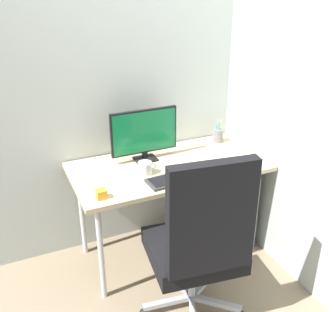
{
  "coord_description": "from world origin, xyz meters",
  "views": [
    {
      "loc": [
        -1.02,
        -2.23,
        1.93
      ],
      "look_at": [
        -0.03,
        -0.07,
        0.82
      ],
      "focal_mm": 43.16,
      "sensor_mm": 36.0,
      "label": 1
    }
  ],
  "objects_px": {
    "notebook": "(238,153)",
    "filing_cabinet": "(219,204)",
    "mouse": "(226,166)",
    "monitor": "(144,133)",
    "coffee_mug": "(145,168)",
    "pen_holder": "(218,135)",
    "office_chair": "(200,241)",
    "keyboard": "(180,178)",
    "desk_clamp_accessory": "(101,194)"
  },
  "relations": [
    {
      "from": "monitor",
      "to": "mouse",
      "type": "distance_m",
      "value": 0.59
    },
    {
      "from": "keyboard",
      "to": "mouse",
      "type": "distance_m",
      "value": 0.34
    },
    {
      "from": "notebook",
      "to": "desk_clamp_accessory",
      "type": "distance_m",
      "value": 1.07
    },
    {
      "from": "office_chair",
      "to": "notebook",
      "type": "relative_size",
      "value": 6.27
    },
    {
      "from": "office_chair",
      "to": "keyboard",
      "type": "relative_size",
      "value": 2.54
    },
    {
      "from": "desk_clamp_accessory",
      "to": "monitor",
      "type": "bearing_deg",
      "value": 42.63
    },
    {
      "from": "coffee_mug",
      "to": "keyboard",
      "type": "bearing_deg",
      "value": -41.95
    },
    {
      "from": "keyboard",
      "to": "notebook",
      "type": "relative_size",
      "value": 2.47
    },
    {
      "from": "office_chair",
      "to": "desk_clamp_accessory",
      "type": "xyz_separation_m",
      "value": [
        -0.43,
        0.41,
        0.19
      ]
    },
    {
      "from": "office_chair",
      "to": "monitor",
      "type": "distance_m",
      "value": 0.87
    },
    {
      "from": "desk_clamp_accessory",
      "to": "notebook",
      "type": "bearing_deg",
      "value": 9.81
    },
    {
      "from": "pen_holder",
      "to": "keyboard",
      "type": "bearing_deg",
      "value": -141.21
    },
    {
      "from": "keyboard",
      "to": "coffee_mug",
      "type": "xyz_separation_m",
      "value": [
        -0.17,
        0.16,
        0.03
      ]
    },
    {
      "from": "monitor",
      "to": "notebook",
      "type": "distance_m",
      "value": 0.69
    },
    {
      "from": "pen_holder",
      "to": "notebook",
      "type": "relative_size",
      "value": 1.06
    },
    {
      "from": "office_chair",
      "to": "monitor",
      "type": "xyz_separation_m",
      "value": [
        -0.01,
        0.79,
        0.36
      ]
    },
    {
      "from": "keyboard",
      "to": "desk_clamp_accessory",
      "type": "xyz_separation_m",
      "value": [
        -0.52,
        -0.02,
        0.02
      ]
    },
    {
      "from": "keyboard",
      "to": "office_chair",
      "type": "bearing_deg",
      "value": -101.28
    },
    {
      "from": "monitor",
      "to": "keyboard",
      "type": "height_order",
      "value": "monitor"
    },
    {
      "from": "monitor",
      "to": "keyboard",
      "type": "bearing_deg",
      "value": -75.39
    },
    {
      "from": "keyboard",
      "to": "pen_holder",
      "type": "distance_m",
      "value": 0.68
    },
    {
      "from": "pen_holder",
      "to": "coffee_mug",
      "type": "bearing_deg",
      "value": -159.04
    },
    {
      "from": "pen_holder",
      "to": "filing_cabinet",
      "type": "bearing_deg",
      "value": -111.78
    },
    {
      "from": "office_chair",
      "to": "filing_cabinet",
      "type": "distance_m",
      "value": 0.89
    },
    {
      "from": "keyboard",
      "to": "pen_holder",
      "type": "height_order",
      "value": "pen_holder"
    },
    {
      "from": "office_chair",
      "to": "pen_holder",
      "type": "height_order",
      "value": "office_chair"
    },
    {
      "from": "mouse",
      "to": "notebook",
      "type": "distance_m",
      "value": 0.24
    },
    {
      "from": "filing_cabinet",
      "to": "office_chair",
      "type": "bearing_deg",
      "value": -129.18
    },
    {
      "from": "office_chair",
      "to": "monitor",
      "type": "height_order",
      "value": "office_chair"
    },
    {
      "from": "keyboard",
      "to": "notebook",
      "type": "xyz_separation_m",
      "value": [
        0.53,
        0.16,
        0.0
      ]
    },
    {
      "from": "keyboard",
      "to": "pen_holder",
      "type": "bearing_deg",
      "value": 38.79
    },
    {
      "from": "pen_holder",
      "to": "notebook",
      "type": "distance_m",
      "value": 0.27
    },
    {
      "from": "filing_cabinet",
      "to": "mouse",
      "type": "height_order",
      "value": "mouse"
    },
    {
      "from": "office_chair",
      "to": "pen_holder",
      "type": "distance_m",
      "value": 1.07
    },
    {
      "from": "keyboard",
      "to": "notebook",
      "type": "distance_m",
      "value": 0.56
    },
    {
      "from": "filing_cabinet",
      "to": "coffee_mug",
      "type": "distance_m",
      "value": 0.78
    },
    {
      "from": "office_chair",
      "to": "mouse",
      "type": "relative_size",
      "value": 11.78
    },
    {
      "from": "filing_cabinet",
      "to": "keyboard",
      "type": "relative_size",
      "value": 1.35
    },
    {
      "from": "mouse",
      "to": "desk_clamp_accessory",
      "type": "relative_size",
      "value": 1.68
    },
    {
      "from": "filing_cabinet",
      "to": "coffee_mug",
      "type": "bearing_deg",
      "value": -173.41
    },
    {
      "from": "office_chair",
      "to": "pen_holder",
      "type": "relative_size",
      "value": 5.9
    },
    {
      "from": "monitor",
      "to": "keyboard",
      "type": "distance_m",
      "value": 0.42
    },
    {
      "from": "mouse",
      "to": "notebook",
      "type": "xyz_separation_m",
      "value": [
        0.19,
        0.15,
        -0.0
      ]
    },
    {
      "from": "office_chair",
      "to": "filing_cabinet",
      "type": "bearing_deg",
      "value": 50.82
    },
    {
      "from": "desk_clamp_accessory",
      "to": "coffee_mug",
      "type": "bearing_deg",
      "value": 27.7
    },
    {
      "from": "notebook",
      "to": "office_chair",
      "type": "bearing_deg",
      "value": -159.03
    },
    {
      "from": "monitor",
      "to": "mouse",
      "type": "relative_size",
      "value": 4.99
    },
    {
      "from": "notebook",
      "to": "coffee_mug",
      "type": "bearing_deg",
      "value": 157.61
    },
    {
      "from": "notebook",
      "to": "filing_cabinet",
      "type": "bearing_deg",
      "value": 117.19
    },
    {
      "from": "office_chair",
      "to": "keyboard",
      "type": "distance_m",
      "value": 0.47
    }
  ]
}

